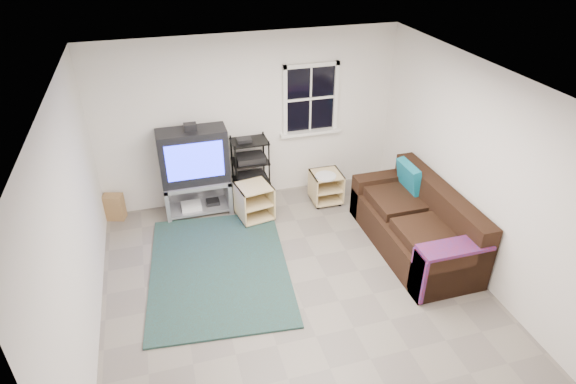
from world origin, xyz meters
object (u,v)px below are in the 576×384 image
object	(u,v)px
tv_unit	(194,165)
side_table_right	(325,185)
av_rack	(251,175)
sofa	(417,226)
side_table_left	(253,200)

from	to	relation	value
tv_unit	side_table_right	size ratio (longest dim) A/B	2.74
av_rack	sofa	size ratio (longest dim) A/B	0.51
av_rack	side_table_right	size ratio (longest dim) A/B	2.06
side_table_left	sofa	xyz separation A→B (m)	(1.98, -1.34, 0.04)
tv_unit	side_table_right	world-z (taller)	tv_unit
sofa	side_table_left	bearing A→B (deg)	145.80
sofa	av_rack	bearing A→B (deg)	136.57
av_rack	side_table_left	bearing A→B (deg)	-98.64
tv_unit	side_table_left	world-z (taller)	tv_unit
side_table_right	sofa	distance (m)	1.68
side_table_right	tv_unit	bearing A→B (deg)	172.25
av_rack	side_table_left	xyz separation A→B (m)	(-0.07, -0.46, -0.17)
side_table_left	side_table_right	world-z (taller)	side_table_left
av_rack	sofa	bearing A→B (deg)	-43.43
av_rack	side_table_left	distance (m)	0.50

